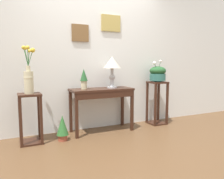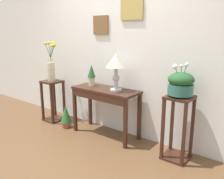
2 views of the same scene
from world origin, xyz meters
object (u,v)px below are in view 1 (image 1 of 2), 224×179
(potted_plant_on_console, at_px, (84,78))
(planter_bowl_wide_right, at_px, (158,73))
(table_lamp, at_px, (112,65))
(pedestal_stand_left, at_px, (30,119))
(flower_vase_tall_left, at_px, (29,77))
(pedestal_stand_right, at_px, (157,103))
(console_table, at_px, (102,95))
(potted_plant_floor, at_px, (62,127))

(potted_plant_on_console, bearing_deg, planter_bowl_wide_right, -0.73)
(table_lamp, height_order, pedestal_stand_left, table_lamp)
(flower_vase_tall_left, xyz_separation_m, planter_bowl_wide_right, (2.27, 0.08, 0.01))
(potted_plant_on_console, xyz_separation_m, pedestal_stand_left, (-0.84, -0.10, -0.55))
(potted_plant_on_console, relative_size, pedestal_stand_right, 0.40)
(console_table, relative_size, pedestal_stand_right, 1.28)
(table_lamp, height_order, potted_plant_floor, table_lamp)
(console_table, distance_m, potted_plant_floor, 0.83)
(pedestal_stand_left, xyz_separation_m, potted_plant_floor, (0.43, -0.10, -0.15))
(pedestal_stand_left, xyz_separation_m, planter_bowl_wide_right, (2.27, 0.09, 0.60))
(pedestal_stand_left, bearing_deg, pedestal_stand_right, 2.16)
(table_lamp, xyz_separation_m, pedestal_stand_right, (0.94, 0.00, -0.72))
(pedestal_stand_left, distance_m, potted_plant_floor, 0.47)
(table_lamp, relative_size, planter_bowl_wide_right, 1.32)
(pedestal_stand_left, distance_m, pedestal_stand_right, 2.27)
(planter_bowl_wide_right, bearing_deg, pedestal_stand_right, -6.65)
(potted_plant_on_console, xyz_separation_m, flower_vase_tall_left, (-0.84, -0.10, 0.04))
(table_lamp, xyz_separation_m, potted_plant_on_console, (-0.49, 0.02, -0.21))
(flower_vase_tall_left, height_order, potted_plant_floor, flower_vase_tall_left)
(table_lamp, height_order, pedestal_stand_right, table_lamp)
(pedestal_stand_right, relative_size, planter_bowl_wide_right, 2.01)
(flower_vase_tall_left, distance_m, planter_bowl_wide_right, 2.27)
(potted_plant_on_console, height_order, potted_plant_floor, potted_plant_on_console)
(pedestal_stand_left, relative_size, planter_bowl_wide_right, 1.79)
(console_table, bearing_deg, potted_plant_floor, -167.59)
(pedestal_stand_right, height_order, potted_plant_floor, pedestal_stand_right)
(pedestal_stand_left, relative_size, pedestal_stand_right, 0.89)
(table_lamp, distance_m, pedestal_stand_left, 1.53)
(console_table, distance_m, flower_vase_tall_left, 1.18)
(console_table, relative_size, table_lamp, 1.95)
(console_table, xyz_separation_m, potted_plant_on_console, (-0.30, 0.05, 0.30))
(pedestal_stand_right, xyz_separation_m, potted_plant_floor, (-1.84, -0.18, -0.20))
(pedestal_stand_left, height_order, pedestal_stand_right, pedestal_stand_right)
(console_table, bearing_deg, potted_plant_on_console, 171.31)
(pedestal_stand_left, height_order, potted_plant_floor, pedestal_stand_left)
(planter_bowl_wide_right, bearing_deg, pedestal_stand_left, -177.84)
(console_table, bearing_deg, planter_bowl_wide_right, 1.36)
(planter_bowl_wide_right, bearing_deg, potted_plant_floor, -174.36)
(potted_plant_on_console, height_order, flower_vase_tall_left, flower_vase_tall_left)
(planter_bowl_wide_right, height_order, potted_plant_floor, planter_bowl_wide_right)
(console_table, relative_size, potted_plant_on_console, 3.16)
(pedestal_stand_left, relative_size, potted_plant_floor, 1.87)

